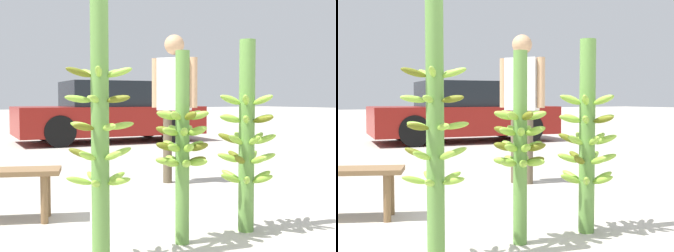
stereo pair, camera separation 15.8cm
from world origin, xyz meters
The scene contains 6 objects.
ground_plane centered at (0.00, 0.00, 0.00)m, with size 80.00×80.00×0.00m, color #B2AA9E.
banana_stalk_left centered at (-0.55, 0.07, 0.86)m, with size 0.41×0.41×1.74m.
banana_stalk_center centered at (0.09, 0.13, 0.69)m, with size 0.38×0.38×1.32m.
banana_stalk_right centered at (0.66, 0.12, 0.71)m, with size 0.45×0.45×1.43m.
vendor_person centered at (1.31, 2.07, 1.06)m, with size 0.40×0.50×1.73m.
parked_car centered at (3.02, 7.29, 0.67)m, with size 4.38×2.39×1.38m.
Camera 1 is at (-1.71, -2.47, 1.00)m, focal length 50.00 mm.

